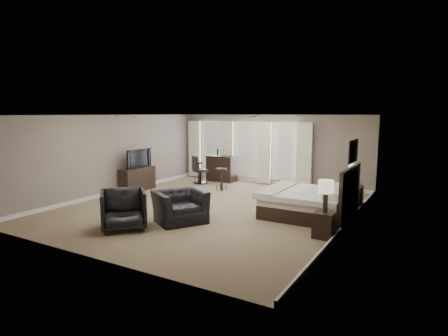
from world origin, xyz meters
The scene contains 16 objects.
room centered at (0.00, 0.00, 1.30)m, with size 7.60×8.60×2.64m.
window_bay centered at (-1.00, 4.11, 1.20)m, with size 5.25×0.20×2.30m.
bed centered at (2.58, 0.54, 0.68)m, with size 2.14×2.04×1.36m, color silver.
nightstand_near centered at (3.47, -0.91, 0.28)m, with size 0.42×0.51×0.56m, color black.
nightstand_far centered at (3.47, 1.99, 0.32)m, with size 0.48×0.58×0.64m, color black.
lamp_near centered at (3.47, -0.91, 0.90)m, with size 0.33×0.33×0.69m, color beige.
lamp_far centered at (3.47, 1.99, 0.94)m, with size 0.29×0.29×0.61m, color beige.
wall_art centered at (3.70, 0.54, 1.75)m, with size 0.04×0.96×0.56m, color slate.
dresser centered at (-3.45, 0.74, 0.40)m, with size 0.44×1.38×0.80m, color black.
tv centered at (-3.45, 0.74, 0.87)m, with size 1.12×0.65×0.15m, color black.
armchair_near centered at (0.10, -1.57, 0.52)m, with size 1.19×0.77×1.04m, color black.
armchair_far centered at (-0.69, -2.67, 0.50)m, with size 0.98×0.92×1.01m, color black.
bar_counter centered at (-1.88, 3.79, 0.51)m, with size 1.16×0.60×1.01m, color black.
bar_stool_left centered at (-2.73, 3.43, 0.37)m, with size 0.35×0.35×0.74m, color black.
bar_stool_right centered at (-0.94, 2.19, 0.39)m, with size 0.37×0.37×0.78m, color black.
desk_chair centered at (-2.32, 2.95, 0.53)m, with size 0.54×0.54×1.05m, color black.
Camera 1 is at (5.52, -8.73, 2.65)m, focal length 30.00 mm.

